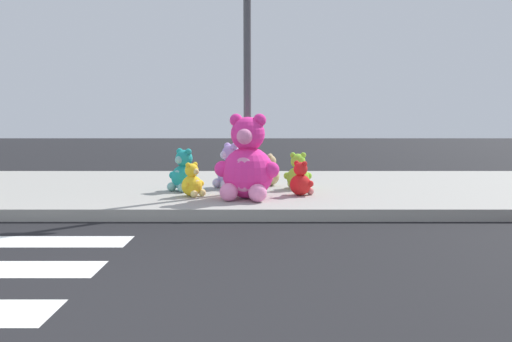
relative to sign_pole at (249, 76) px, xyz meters
name	(u,v)px	position (x,y,z in m)	size (l,w,h in m)	color
ground_plane	(64,330)	(-1.00, -4.40, -1.85)	(60.00, 60.00, 0.00)	black
sidewalk	(189,189)	(-1.00, 0.80, -1.77)	(28.00, 4.40, 0.15)	#9E9B93
sign_pole	(249,76)	(0.00, 0.00, 0.00)	(0.56, 0.11, 3.20)	#4C4C51
plush_pink_large	(249,165)	(0.01, -0.58, -1.24)	(0.88, 0.80, 1.15)	#F22D93
plush_red	(303,181)	(0.77, -0.29, -1.50)	(0.35, 0.35, 0.49)	red
plush_teal	(185,174)	(-0.97, 0.16, -1.44)	(0.45, 0.46, 0.64)	teal
plush_lime	(300,174)	(0.78, 0.35, -1.47)	(0.44, 0.38, 0.57)	#8CD133
plush_lavender	(231,170)	(-0.29, 0.48, -1.41)	(0.51, 0.50, 0.71)	#B28CD8
plush_yellow	(194,183)	(-0.76, -0.37, -1.51)	(0.34, 0.34, 0.48)	yellow
plush_tan	(270,173)	(0.34, 0.74, -1.49)	(0.36, 0.40, 0.52)	tan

